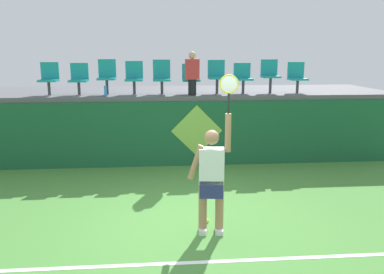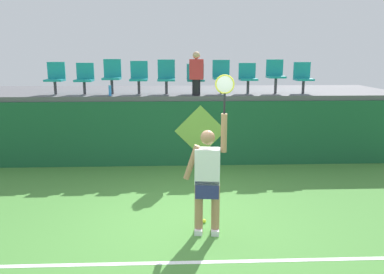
% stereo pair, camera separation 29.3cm
% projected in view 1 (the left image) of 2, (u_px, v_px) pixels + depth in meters
% --- Properties ---
extents(ground_plane, '(40.00, 40.00, 0.00)m').
position_uv_depth(ground_plane, '(188.00, 224.00, 6.40)').
color(ground_plane, '#478438').
extents(court_back_wall, '(11.62, 0.20, 1.61)m').
position_uv_depth(court_back_wall, '(178.00, 133.00, 9.60)').
color(court_back_wall, '#195633').
rests_on(court_back_wall, ground_plane).
extents(spectator_platform, '(11.62, 3.04, 0.12)m').
position_uv_depth(spectator_platform, '(175.00, 92.00, 10.84)').
color(spectator_platform, '#56565B').
rests_on(spectator_platform, court_back_wall).
extents(court_baseline_stripe, '(10.46, 0.08, 0.01)m').
position_uv_depth(court_baseline_stripe, '(194.00, 262.00, 5.23)').
color(court_baseline_stripe, white).
rests_on(court_baseline_stripe, ground_plane).
extents(tennis_player, '(0.75, 0.30, 2.47)m').
position_uv_depth(tennis_player, '(212.00, 176.00, 5.91)').
color(tennis_player, white).
rests_on(tennis_player, ground_plane).
extents(tennis_ball, '(0.07, 0.07, 0.07)m').
position_uv_depth(tennis_ball, '(207.00, 221.00, 6.46)').
color(tennis_ball, '#D1E533').
rests_on(tennis_ball, ground_plane).
extents(water_bottle, '(0.07, 0.07, 0.26)m').
position_uv_depth(water_bottle, '(105.00, 91.00, 9.36)').
color(water_bottle, '#338CE5').
rests_on(water_bottle, spectator_platform).
extents(stadium_chair_0, '(0.44, 0.42, 0.80)m').
position_uv_depth(stadium_chair_0, '(49.00, 77.00, 9.62)').
color(stadium_chair_0, '#38383D').
rests_on(stadium_chair_0, spectator_platform).
extents(stadium_chair_1, '(0.44, 0.42, 0.78)m').
position_uv_depth(stadium_chair_1, '(79.00, 78.00, 9.68)').
color(stadium_chair_1, '#38383D').
rests_on(stadium_chair_1, spectator_platform).
extents(stadium_chair_2, '(0.44, 0.42, 0.87)m').
position_uv_depth(stadium_chair_2, '(107.00, 75.00, 9.73)').
color(stadium_chair_2, '#38383D').
rests_on(stadium_chair_2, spectator_platform).
extents(stadium_chair_3, '(0.44, 0.42, 0.83)m').
position_uv_depth(stadium_chair_3, '(134.00, 76.00, 9.79)').
color(stadium_chair_3, '#38383D').
rests_on(stadium_chair_3, spectator_platform).
extents(stadium_chair_4, '(0.44, 0.42, 0.86)m').
position_uv_depth(stadium_chair_4, '(162.00, 76.00, 9.85)').
color(stadium_chair_4, '#38383D').
rests_on(stadium_chair_4, spectator_platform).
extents(stadium_chair_5, '(0.44, 0.42, 0.75)m').
position_uv_depth(stadium_chair_5, '(191.00, 77.00, 9.91)').
color(stadium_chair_5, '#38383D').
rests_on(stadium_chair_5, spectator_platform).
extents(stadium_chair_6, '(0.44, 0.42, 0.85)m').
position_uv_depth(stadium_chair_6, '(217.00, 75.00, 9.95)').
color(stadium_chair_6, '#38383D').
rests_on(stadium_chair_6, spectator_platform).
extents(stadium_chair_7, '(0.44, 0.42, 0.77)m').
position_uv_depth(stadium_chair_7, '(243.00, 77.00, 10.01)').
color(stadium_chair_7, '#38383D').
rests_on(stadium_chair_7, spectator_platform).
extents(stadium_chair_8, '(0.44, 0.42, 0.86)m').
position_uv_depth(stadium_chair_8, '(270.00, 74.00, 10.06)').
color(stadium_chair_8, '#38383D').
rests_on(stadium_chair_8, spectator_platform).
extents(stadium_chair_9, '(0.44, 0.42, 0.79)m').
position_uv_depth(stadium_chair_9, '(297.00, 76.00, 10.13)').
color(stadium_chair_9, '#38383D').
rests_on(stadium_chair_9, spectator_platform).
extents(spectator_0, '(0.34, 0.20, 1.06)m').
position_uv_depth(spectator_0, '(192.00, 73.00, 9.49)').
color(spectator_0, black).
rests_on(spectator_0, spectator_platform).
extents(wall_signage_mount, '(1.27, 0.01, 1.52)m').
position_uv_depth(wall_signage_mount, '(197.00, 165.00, 9.71)').
color(wall_signage_mount, '#195633').
rests_on(wall_signage_mount, ground_plane).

